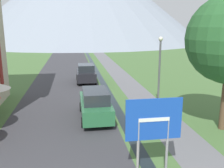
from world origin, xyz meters
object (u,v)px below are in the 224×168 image
parked_car_near (95,104)px  streetlamp (159,68)px  parked_car_far (86,73)px  road_sign (154,125)px

parked_car_near → streetlamp: (4.16, 0.56, 2.00)m
parked_car_near → parked_car_far: bearing=90.1°
parked_car_near → streetlamp: 4.65m
road_sign → parked_car_far: 16.35m
parked_car_near → streetlamp: size_ratio=0.90×
parked_car_far → streetlamp: bearing=-66.2°
parked_car_far → parked_car_near: bearing=-89.9°
road_sign → parked_car_near: (-1.60, 6.20, -1.08)m
parked_car_near → parked_car_far: size_ratio=1.15×
parked_car_near → road_sign: bearing=-75.5°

